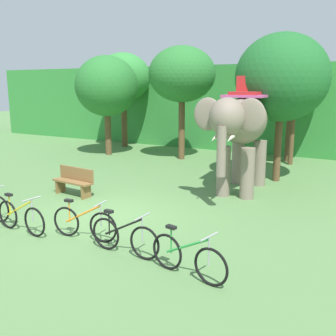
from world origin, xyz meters
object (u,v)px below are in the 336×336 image
Objects in this scene: tree_center at (182,75)px; tree_far_right at (293,81)px; tree_right at (107,86)px; bike_orange at (84,223)px; tree_center_right at (282,78)px; elephant at (241,126)px; tree_left at (123,78)px; bike_black at (124,237)px; wooden_bench at (74,180)px; bike_green at (188,257)px; bike_yellow at (21,217)px; tree_center_left at (295,90)px.

tree_center is 4.98m from tree_far_right.
bike_orange is (6.49, -9.31, -3.03)m from tree_right.
elephant is (-0.65, -2.25, -1.52)m from tree_center_right.
tree_center_right is (8.91, -1.50, 0.30)m from tree_right.
tree_left is 3.08× the size of bike_black.
tree_left is 1.07× the size of tree_right.
tree_far_right reaches higher than bike_black.
tree_left is 10.82m from wooden_bench.
tree_center_right reaches higher than bike_green.
tree_center_right is 2.79m from elephant.
tree_right is 0.93× the size of tree_center_right.
bike_black is at bearing -50.82° from tree_right.
bike_yellow is 1.00× the size of bike_orange.
tree_center_right reaches higher than wooden_bench.
tree_left is 1.00× the size of tree_center_right.
tree_far_right is 6.50m from elephant.
tree_far_right is 2.91× the size of bike_green.
bike_orange and bike_black have the same top height.
elephant is (8.26, -3.75, -1.22)m from tree_right.
wooden_bench is at bearing 144.12° from bike_black.
tree_far_right is 12.83m from bike_green.
bike_green is (4.49, -0.06, 0.00)m from bike_yellow.
bike_black reaches higher than wooden_bench.
tree_center is at bearing 111.07° from bike_black.
tree_center_left reaches higher than bike_yellow.
tree_center reaches higher than bike_green.
bike_green is (10.20, -12.38, -3.51)m from tree_left.
tree_center_right is at bearing 93.12° from bike_green.
tree_center_right is 3.12× the size of bike_green.
tree_center_left reaches higher than bike_green.
bike_yellow is 4.49m from bike_green.
tree_left is at bearing 145.08° from elephant.
bike_black is at bearing -54.65° from tree_left.
bike_green is (0.66, -11.65, -2.87)m from tree_center_left.
bike_orange is (-2.21, -11.18, -2.87)m from tree_center_left.
tree_center_right is at bearing -22.80° from tree_left.
bike_black is at bearing -98.05° from tree_center_right.
bike_orange is at bearing 170.66° from bike_green.
tree_center_left is at bearing -4.37° from tree_left.
bike_black and bike_green have the same top height.
tree_center reaches higher than bike_yellow.
tree_right is at bearing -72.21° from tree_left.
tree_left is 14.02m from bike_yellow.
tree_center is at bearing 117.82° from bike_green.
elephant is at bearing 100.39° from bike_green.
tree_left is at bearing 114.86° from bike_yellow.
bike_green is (0.45, -8.28, -3.34)m from tree_center_right.
tree_center is at bearing 95.75° from bike_yellow.
bike_black is (3.95, -10.26, -3.57)m from tree_center.
tree_center reaches higher than tree_center_left.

